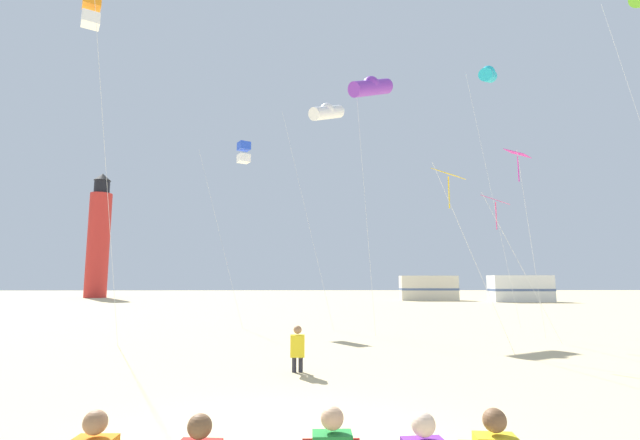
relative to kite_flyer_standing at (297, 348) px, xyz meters
name	(u,v)px	position (x,y,z in m)	size (l,w,h in m)	color
kite_flyer_standing	(297,348)	(0.00, 0.00, 0.00)	(0.34, 0.51, 1.16)	yellow
kite_tube_cyan	(488,75)	(10.09, 11.99, 12.79)	(2.31, 2.64, 14.11)	silver
kite_tube_white	(327,112)	(1.27, 12.17, 10.64)	(3.49, 3.59, 11.96)	silver
kite_box_orange	(91,12)	(-7.73, 4.44, 11.41)	(1.79, 2.11, 12.63)	silver
kite_tube_violet	(371,87)	(3.11, 8.35, 10.39)	(2.37, 2.13, 11.70)	silver
kite_diamond_gold	(449,179)	(5.05, 3.67, 5.04)	(2.51, 2.14, 6.06)	silver
kite_box_blue	(244,153)	(-3.28, 13.08, 8.61)	(2.83, 2.76, 9.81)	silver
kite_diamond_magenta	(518,160)	(8.98, 6.81, 6.61)	(1.22, 1.22, 7.69)	silver
kite_diamond_rainbow	(497,204)	(7.74, 6.26, 4.64)	(2.85, 2.25, 5.64)	silver
lighthouse_distant	(99,239)	(-27.80, 50.37, 7.22)	(2.80, 2.80, 16.80)	red
rv_van_cream	(428,288)	(14.18, 41.04, 0.78)	(6.57, 2.71, 2.80)	beige
rv_van_white	(521,289)	(23.05, 37.11, 0.78)	(6.44, 2.35, 2.80)	white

